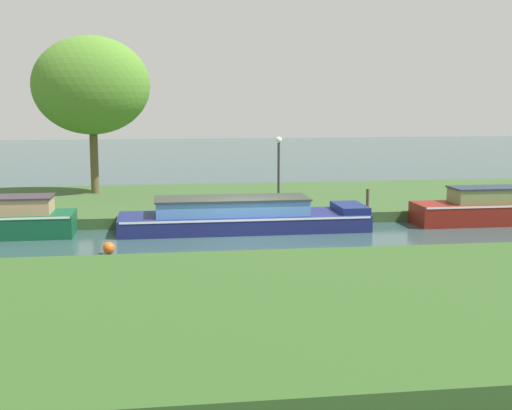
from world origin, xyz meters
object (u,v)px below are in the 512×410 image
willow_tree_left (91,86)px  navy_narrowboat (243,216)px  forest_cruiser (3,219)px  mooring_post_far (27,207)px  lamp_post (279,164)px  maroon_barge (501,207)px  mooring_post_near (368,199)px  channel_buoy (109,248)px

willow_tree_left → navy_narrowboat: bearing=-52.6°
forest_cruiser → mooring_post_far: 1.55m
lamp_post → mooring_post_far: bearing=-176.2°
maroon_barge → forest_cruiser: maroon_barge is taller
navy_narrowboat → willow_tree_left: 10.66m
mooring_post_near → forest_cruiser: bearing=-173.9°
lamp_post → mooring_post_far: size_ratio=3.52×
navy_narrowboat → channel_buoy: 5.60m
lamp_post → mooring_post_near: bearing=-10.5°
navy_narrowboat → willow_tree_left: bearing=127.4°
forest_cruiser → lamp_post: bearing=11.7°
willow_tree_left → channel_buoy: bearing=-83.3°
navy_narrowboat → mooring_post_far: 7.84m
maroon_barge → navy_narrowboat: maroon_barge is taller
maroon_barge → lamp_post: (-8.17, 2.06, 1.56)m
forest_cruiser → mooring_post_near: (13.32, 1.44, 0.19)m
willow_tree_left → mooring_post_far: size_ratio=8.75×
mooring_post_far → lamp_post: bearing=3.8°
mooring_post_far → maroon_barge: bearing=-4.7°
maroon_barge → forest_cruiser: bearing=-180.0°
willow_tree_left → channel_buoy: size_ratio=19.41×
mooring_post_near → lamp_post: bearing=169.5°
maroon_barge → mooring_post_far: bearing=175.3°
channel_buoy → forest_cruiser: bearing=138.7°
maroon_barge → willow_tree_left: bearing=154.1°
navy_narrowboat → channel_buoy: navy_narrowboat is taller
navy_narrowboat → willow_tree_left: (-5.80, 7.59, 4.74)m
lamp_post → channel_buoy: bearing=-139.1°
willow_tree_left → mooring_post_near: 13.24m
lamp_post → forest_cruiser: bearing=-168.3°
maroon_barge → channel_buoy: 14.74m
lamp_post → channel_buoy: 8.42m
navy_narrowboat → lamp_post: lamp_post is taller
navy_narrowboat → mooring_post_near: size_ratio=10.86×
navy_narrowboat → forest_cruiser: size_ratio=1.90×
mooring_post_near → channel_buoy: bearing=-153.7°
maroon_barge → mooring_post_near: (-4.78, 1.44, 0.18)m
mooring_post_near → willow_tree_left: bearing=150.5°
mooring_post_far → mooring_post_near: bearing=0.0°
navy_narrowboat → maroon_barge: bearing=0.0°
forest_cruiser → maroon_barge: bearing=0.0°
mooring_post_far → channel_buoy: bearing=-56.0°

